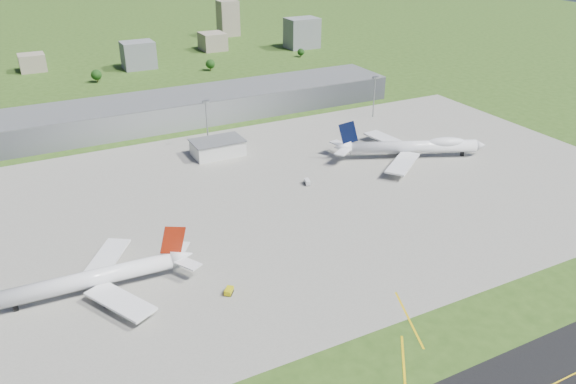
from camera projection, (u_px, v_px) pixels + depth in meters
name	position (u px, v px, depth m)	size (l,w,h in m)	color
ground	(172.00, 130.00, 334.20)	(1400.00, 1400.00, 0.00)	#2E4E18
apron	(266.00, 200.00, 250.45)	(360.00, 190.00, 0.08)	gray
terminal	(164.00, 111.00, 342.88)	(300.00, 42.00, 15.00)	gray
ops_building	(218.00, 148.00, 296.62)	(26.00, 16.00, 8.00)	silver
mast_center	(206.00, 115.00, 302.56)	(3.50, 2.00, 25.90)	gray
mast_east	(375.00, 90.00, 347.71)	(3.50, 2.00, 25.90)	gray
airliner_red_twin	(95.00, 279.00, 187.52)	(69.72, 54.33, 19.14)	white
airliner_blue_quad	(413.00, 147.00, 292.91)	(76.24, 57.94, 21.00)	white
tug_yellow	(229.00, 291.00, 188.02)	(4.31, 4.56, 1.95)	#C5B90B
van_white_near	(307.00, 182.00, 265.04)	(3.26, 5.12, 2.43)	silver
van_white_far	(397.00, 169.00, 278.51)	(4.80, 4.03, 2.30)	white
bldg_cw	(32.00, 63.00, 458.21)	(20.00, 18.00, 14.00)	gray
bldg_c	(138.00, 55.00, 465.33)	(26.00, 20.00, 22.00)	slate
bldg_ce	(213.00, 41.00, 531.42)	(22.00, 24.00, 16.00)	gray
bldg_e	(302.00, 33.00, 537.66)	(30.00, 22.00, 28.00)	slate
bldg_tall_e	(228.00, 18.00, 591.35)	(20.00, 18.00, 36.00)	gray
tree_c	(96.00, 75.00, 427.23)	(8.10, 8.10, 9.90)	#382314
tree_e	(210.00, 64.00, 460.32)	(7.65, 7.65, 9.35)	#382314
tree_far_e	(301.00, 52.00, 505.67)	(6.30, 6.30, 7.70)	#382314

